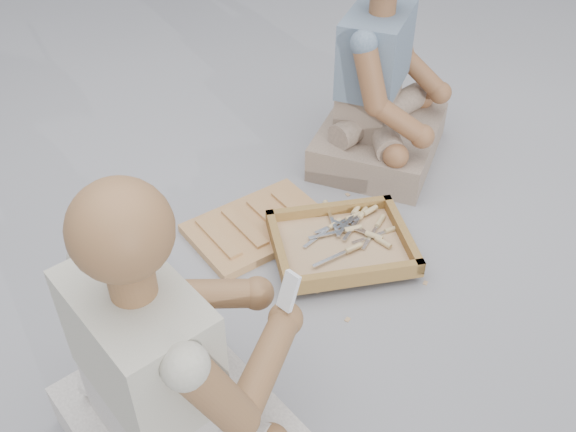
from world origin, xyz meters
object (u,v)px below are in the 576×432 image
carved_panel (259,226)px  companion (381,92)px  tool_tray (341,244)px  craftsman (168,376)px

carved_panel → companion: companion is taller
carved_panel → tool_tray: tool_tray is taller
tool_tray → companion: size_ratio=0.63×
carved_panel → tool_tray: 0.36m
craftsman → companion: size_ratio=0.98×
carved_panel → tool_tray: size_ratio=0.86×
companion → carved_panel: bearing=-23.1°
craftsman → carved_panel: bearing=128.4°
tool_tray → companion: 0.78m
carved_panel → craftsman: bearing=-132.3°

